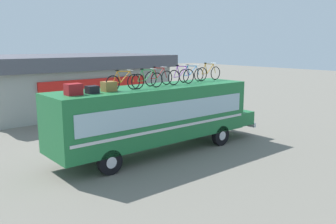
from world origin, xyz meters
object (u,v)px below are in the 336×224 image
(rooftop_bicycle_1, at_px, (123,82))
(rooftop_bicycle_4, at_px, (181,76))
(rooftop_bicycle_3, at_px, (159,78))
(rooftop_bicycle_2, at_px, (147,80))
(bus, at_px, (157,113))
(luggage_bag_3, at_px, (109,86))
(luggage_bag_1, at_px, (73,89))
(rooftop_bicycle_6, at_px, (209,73))
(rooftop_bicycle_5, at_px, (191,75))
(luggage_bag_2, at_px, (92,90))

(rooftop_bicycle_1, bearing_deg, rooftop_bicycle_4, 2.75)
(rooftop_bicycle_1, relative_size, rooftop_bicycle_3, 1.04)
(rooftop_bicycle_1, height_order, rooftop_bicycle_2, rooftop_bicycle_2)
(bus, distance_m, luggage_bag_3, 3.04)
(rooftop_bicycle_3, distance_m, rooftop_bicycle_4, 1.19)
(rooftop_bicycle_4, bearing_deg, rooftop_bicycle_3, 164.95)
(luggage_bag_1, relative_size, rooftop_bicycle_6, 0.34)
(rooftop_bicycle_5, bearing_deg, rooftop_bicycle_4, -156.00)
(rooftop_bicycle_2, height_order, rooftop_bicycle_3, rooftop_bicycle_3)
(rooftop_bicycle_3, bearing_deg, luggage_bag_1, -174.66)
(bus, distance_m, rooftop_bicycle_4, 2.19)
(rooftop_bicycle_5, bearing_deg, luggage_bag_1, -174.67)
(bus, relative_size, rooftop_bicycle_4, 6.71)
(rooftop_bicycle_2, height_order, rooftop_bicycle_6, rooftop_bicycle_6)
(luggage_bag_1, xyz_separation_m, rooftop_bicycle_3, (4.50, 0.42, 0.16))
(rooftop_bicycle_1, xyz_separation_m, rooftop_bicycle_4, (3.42, 0.16, 0.03))
(luggage_bag_2, height_order, rooftop_bicycle_5, rooftop_bicycle_5)
(luggage_bag_3, relative_size, rooftop_bicycle_2, 0.31)
(rooftop_bicycle_6, bearing_deg, luggage_bag_3, -175.75)
(luggage_bag_3, bearing_deg, luggage_bag_1, -176.42)
(rooftop_bicycle_6, bearing_deg, luggage_bag_2, -175.11)
(luggage_bag_2, bearing_deg, rooftop_bicycle_5, 6.41)
(rooftop_bicycle_3, xyz_separation_m, rooftop_bicycle_5, (2.33, 0.22, -0.00))
(luggage_bag_2, relative_size, rooftop_bicycle_3, 0.28)
(rooftop_bicycle_2, distance_m, rooftop_bicycle_5, 3.45)
(luggage_bag_3, bearing_deg, bus, 3.23)
(rooftop_bicycle_1, bearing_deg, rooftop_bicycle_2, -1.63)
(rooftop_bicycle_2, relative_size, rooftop_bicycle_3, 1.04)
(rooftop_bicycle_3, bearing_deg, luggage_bag_3, -173.68)
(rooftop_bicycle_1, bearing_deg, luggage_bag_1, 178.65)
(rooftop_bicycle_4, bearing_deg, rooftop_bicycle_1, -177.25)
(rooftop_bicycle_1, distance_m, rooftop_bicycle_3, 2.32)
(bus, height_order, rooftop_bicycle_4, rooftop_bicycle_4)
(luggage_bag_3, distance_m, rooftop_bicycle_6, 6.46)
(rooftop_bicycle_6, bearing_deg, rooftop_bicycle_4, -169.01)
(bus, xyz_separation_m, rooftop_bicycle_5, (2.56, 0.39, 1.67))
(bus, bearing_deg, luggage_bag_1, -176.64)
(rooftop_bicycle_4, bearing_deg, bus, 174.30)
(bus, height_order, rooftop_bicycle_5, rooftop_bicycle_5)
(luggage_bag_3, height_order, rooftop_bicycle_5, rooftop_bicycle_5)
(luggage_bag_3, xyz_separation_m, rooftop_bicycle_2, (1.84, -0.19, 0.17))
(rooftop_bicycle_2, bearing_deg, rooftop_bicycle_5, 12.11)
(rooftop_bicycle_3, xyz_separation_m, rooftop_bicycle_4, (1.15, -0.31, 0.02))
(rooftop_bicycle_4, bearing_deg, rooftop_bicycle_6, 10.99)
(luggage_bag_2, relative_size, luggage_bag_3, 0.84)
(luggage_bag_2, distance_m, luggage_bag_3, 0.86)
(luggage_bag_1, bearing_deg, bus, 3.36)
(bus, bearing_deg, rooftop_bicycle_4, -5.70)
(bus, xyz_separation_m, rooftop_bicycle_2, (-0.81, -0.34, 1.66))
(luggage_bag_2, distance_m, rooftop_bicycle_4, 4.89)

